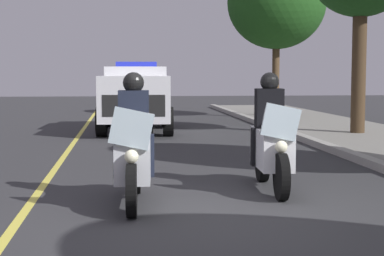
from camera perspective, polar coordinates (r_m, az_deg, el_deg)
name	(u,v)px	position (r m, az deg, el deg)	size (l,w,h in m)	color
ground_plane	(210,218)	(7.40, 1.66, -8.26)	(80.00, 80.00, 0.00)	#333335
lane_stripe_center	(17,222)	(7.43, -15.82, -8.36)	(48.00, 0.12, 0.01)	#E0D14C
police_motorcycle_lead_left	(134,151)	(8.09, -5.40, -2.10)	(2.14, 0.60, 1.72)	black
police_motorcycle_lead_right	(271,142)	(9.10, 7.30, -1.33)	(2.14, 0.60, 1.72)	black
police_suv	(136,95)	(18.38, -5.13, 3.03)	(4.99, 2.28, 2.05)	silver
tree_behind_suv	(277,3)	(24.11, 7.79, 11.36)	(3.73, 3.73, 6.05)	#4C3823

